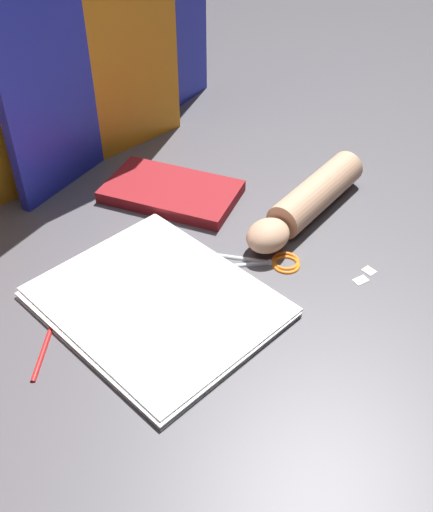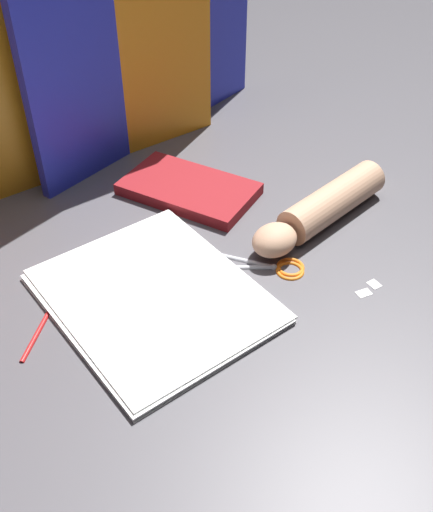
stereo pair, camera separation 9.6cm
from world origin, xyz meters
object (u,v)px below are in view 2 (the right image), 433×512
hand_forearm (321,209)px  scissors (273,266)px  paper_stack (153,297)px  book_closed (189,189)px

hand_forearm → scissors: bearing=-169.1°
scissors → paper_stack: bearing=159.6°
paper_stack → book_closed: 0.31m
paper_stack → hand_forearm: (0.36, -0.04, 0.03)m
book_closed → paper_stack: bearing=-140.7°
paper_stack → hand_forearm: size_ratio=1.14×
scissors → hand_forearm: size_ratio=0.47×
paper_stack → book_closed: size_ratio=1.32×
book_closed → scissors: (-0.04, -0.27, -0.01)m
paper_stack → hand_forearm: hand_forearm is taller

